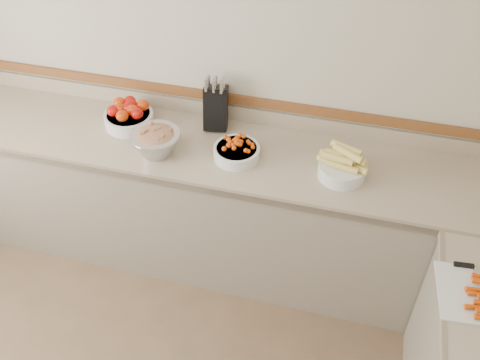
% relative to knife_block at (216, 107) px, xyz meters
% --- Properties ---
extents(back_wall, '(4.00, 0.00, 4.00)m').
position_rel_knife_block_xyz_m(back_wall, '(-0.06, 0.10, 0.26)').
color(back_wall, '#B6AD96').
rests_on(back_wall, ground_plane).
extents(counter_back, '(4.00, 0.65, 1.08)m').
position_rel_knife_block_xyz_m(counter_back, '(-0.06, -0.22, -0.58)').
color(counter_back, gray).
rests_on(counter_back, ground_plane).
extents(knife_block, '(0.17, 0.19, 0.34)m').
position_rel_knife_block_xyz_m(knife_block, '(0.00, 0.00, 0.00)').
color(knife_block, black).
rests_on(knife_block, counter_back).
extents(tomato_bowl, '(0.30, 0.30, 0.14)m').
position_rel_knife_block_xyz_m(tomato_bowl, '(-0.51, -0.12, -0.07)').
color(tomato_bowl, silver).
rests_on(tomato_bowl, counter_back).
extents(cherry_tomato_bowl, '(0.26, 0.26, 0.14)m').
position_rel_knife_block_xyz_m(cherry_tomato_bowl, '(0.20, -0.26, -0.09)').
color(cherry_tomato_bowl, silver).
rests_on(cherry_tomato_bowl, counter_back).
extents(corn_bowl, '(0.28, 0.26, 0.19)m').
position_rel_knife_block_xyz_m(corn_bowl, '(0.78, -0.27, -0.07)').
color(corn_bowl, silver).
rests_on(corn_bowl, counter_back).
extents(rhubarb_bowl, '(0.28, 0.28, 0.16)m').
position_rel_knife_block_xyz_m(rhubarb_bowl, '(-0.25, -0.33, -0.05)').
color(rhubarb_bowl, '#B2B2BA').
rests_on(rhubarb_bowl, counter_back).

